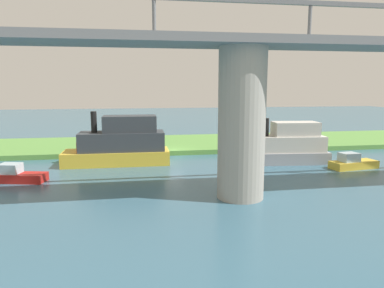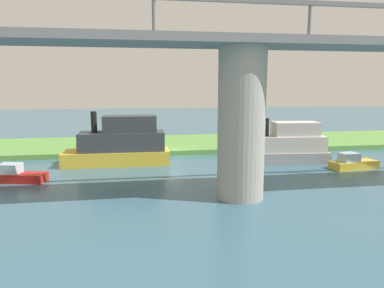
{
  "view_description": "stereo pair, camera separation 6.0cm",
  "coord_description": "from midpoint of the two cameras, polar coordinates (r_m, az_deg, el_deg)",
  "views": [
    {
      "loc": [
        3.66,
        35.76,
        7.11
      ],
      "look_at": [
        -1.39,
        5.0,
        2.0
      ],
      "focal_mm": 33.21,
      "sensor_mm": 36.0,
      "label": 1
    },
    {
      "loc": [
        3.6,
        35.77,
        7.11
      ],
      "look_at": [
        -1.39,
        5.0,
        2.0
      ],
      "focal_mm": 33.21,
      "sensor_mm": 36.0,
      "label": 2
    }
  ],
  "objects": [
    {
      "name": "pontoon_yellow",
      "position": [
        33.91,
        24.33,
        -2.77
      ],
      "size": [
        4.39,
        2.13,
        1.41
      ],
      "color": "gold",
      "rests_on": "ground"
    },
    {
      "name": "person_on_bank",
      "position": [
        39.41,
        -6.56,
        0.63
      ],
      "size": [
        0.42,
        0.42,
        1.39
      ],
      "color": "#2D334C",
      "rests_on": "grassy_bank"
    },
    {
      "name": "skiff_small",
      "position": [
        33.17,
        -11.54,
        -0.09
      ],
      "size": [
        9.55,
        3.26,
        4.87
      ],
      "color": "gold",
      "rests_on": "ground"
    },
    {
      "name": "motorboat_white",
      "position": [
        34.19,
        14.82,
        -0.36
      ],
      "size": [
        8.41,
        3.43,
        4.19
      ],
      "color": "#99999E",
      "rests_on": "ground"
    },
    {
      "name": "bridge_pylon",
      "position": [
        22.41,
        7.89,
        3.15
      ],
      "size": [
        2.96,
        2.96,
        9.48
      ],
      "primitive_type": "cylinder",
      "color": "#9E998E",
      "rests_on": "ground"
    },
    {
      "name": "bridge_span",
      "position": [
        22.48,
        8.19,
        16.53
      ],
      "size": [
        73.39,
        4.3,
        3.25
      ],
      "color": "slate",
      "rests_on": "bridge_pylon"
    },
    {
      "name": "ground_plane",
      "position": [
        36.64,
        -3.47,
        -1.9
      ],
      "size": [
        160.0,
        160.0,
        0.0
      ],
      "primitive_type": "plane",
      "color": "#386075"
    },
    {
      "name": "mooring_post",
      "position": [
        38.38,
        5.56,
        -0.08
      ],
      "size": [
        0.2,
        0.2,
        0.75
      ],
      "primitive_type": "cylinder",
      "color": "brown",
      "rests_on": "grassy_bank"
    },
    {
      "name": "houseboat_blue",
      "position": [
        29.81,
        -26.48,
        -4.52
      ],
      "size": [
        4.34,
        2.36,
        1.37
      ],
      "color": "red",
      "rests_on": "ground"
    },
    {
      "name": "grassy_bank",
      "position": [
        42.48,
        -4.31,
        -0.01
      ],
      "size": [
        80.0,
        12.0,
        0.5
      ],
      "primitive_type": "cube",
      "color": "#5B9342",
      "rests_on": "ground"
    }
  ]
}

